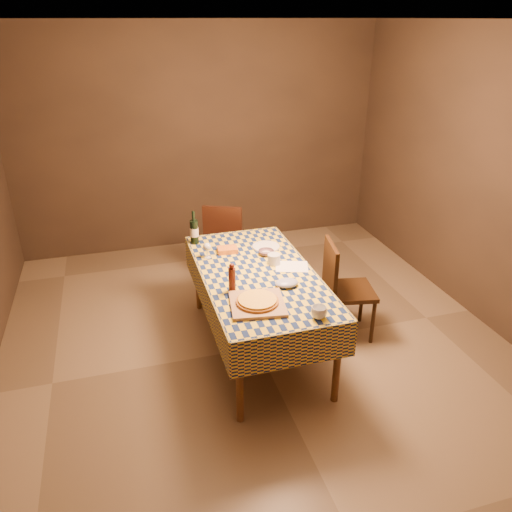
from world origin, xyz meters
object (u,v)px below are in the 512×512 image
object	(u,v)px
chair_right	(342,284)
cutting_board	(257,304)
wine_bottle	(194,231)
chair_far	(225,238)
pizza	(257,301)
bowl	(266,253)
dining_table	(258,280)
white_plate	(266,247)

from	to	relation	value
chair_right	cutting_board	bearing A→B (deg)	-151.36
wine_bottle	chair_far	world-z (taller)	wine_bottle
wine_bottle	chair_right	xyz separation A→B (m)	(1.20, -0.74, -0.37)
pizza	chair_far	xyz separation A→B (m)	(0.17, 1.84, -0.29)
bowl	chair_far	distance (m)	1.07
wine_bottle	chair_far	size ratio (longest dim) A/B	0.35
pizza	chair_right	bearing A→B (deg)	28.64
chair_far	dining_table	bearing A→B (deg)	-90.94
pizza	wine_bottle	distance (m)	1.28
cutting_board	wine_bottle	world-z (taller)	wine_bottle
pizza	chair_right	xyz separation A→B (m)	(0.95, 0.52, -0.29)
chair_far	wine_bottle	bearing A→B (deg)	-125.94
cutting_board	white_plate	distance (m)	1.04
bowl	chair_right	size ratio (longest dim) A/B	0.15
bowl	white_plate	size ratio (longest dim) A/B	0.55
white_plate	chair_right	size ratio (longest dim) A/B	0.27
white_plate	chair_far	size ratio (longest dim) A/B	0.27
pizza	chair_far	bearing A→B (deg)	84.58
pizza	chair_far	world-z (taller)	chair_far
cutting_board	white_plate	xyz separation A→B (m)	(0.37, 0.97, -0.01)
bowl	chair_right	world-z (taller)	chair_right
chair_right	chair_far	bearing A→B (deg)	120.50
wine_bottle	chair_right	world-z (taller)	wine_bottle
white_plate	chair_far	bearing A→B (deg)	102.76
dining_table	chair_right	distance (m)	0.82
pizza	chair_right	size ratio (longest dim) A/B	0.36
pizza	chair_right	world-z (taller)	chair_right
dining_table	chair_right	size ratio (longest dim) A/B	1.98
dining_table	wine_bottle	distance (m)	0.87
wine_bottle	cutting_board	bearing A→B (deg)	-78.79
dining_table	cutting_board	bearing A→B (deg)	-106.74
dining_table	chair_right	xyz separation A→B (m)	(0.80, 0.01, -0.17)
bowl	white_plate	xyz separation A→B (m)	(0.05, 0.15, -0.01)
cutting_board	chair_right	world-z (taller)	chair_right
cutting_board	white_plate	size ratio (longest dim) A/B	1.57
wine_bottle	white_plate	bearing A→B (deg)	-24.68
dining_table	chair_right	world-z (taller)	chair_right
pizza	white_plate	world-z (taller)	pizza
cutting_board	wine_bottle	bearing A→B (deg)	101.21
cutting_board	bowl	size ratio (longest dim) A/B	2.86
wine_bottle	white_plate	xyz separation A→B (m)	(0.62, -0.29, -0.11)
white_plate	bowl	bearing A→B (deg)	-106.83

